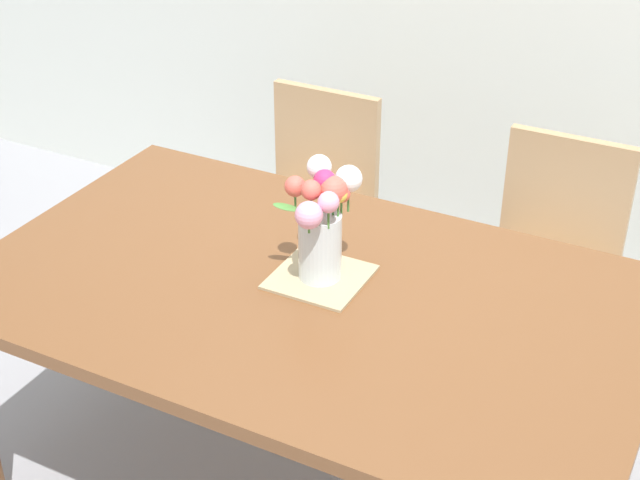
% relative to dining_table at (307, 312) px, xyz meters
% --- Properties ---
extents(dining_table, '(1.81, 1.09, 0.77)m').
position_rel_dining_table_xyz_m(dining_table, '(0.00, 0.00, 0.00)').
color(dining_table, brown).
rests_on(dining_table, ground_plane).
extents(chair_left, '(0.42, 0.42, 0.90)m').
position_rel_dining_table_xyz_m(chair_left, '(-0.45, 0.89, -0.17)').
color(chair_left, tan).
rests_on(chair_left, ground_plane).
extents(chair_right, '(0.42, 0.42, 0.90)m').
position_rel_dining_table_xyz_m(chair_right, '(0.45, 0.89, -0.17)').
color(chair_right, tan).
rests_on(chair_right, ground_plane).
extents(placemat, '(0.24, 0.24, 0.01)m').
position_rel_dining_table_xyz_m(placemat, '(0.01, 0.06, 0.08)').
color(placemat, tan).
rests_on(placemat, dining_table).
extents(flower_vase, '(0.20, 0.22, 0.32)m').
position_rel_dining_table_xyz_m(flower_vase, '(0.02, 0.06, 0.26)').
color(flower_vase, silver).
rests_on(flower_vase, placemat).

